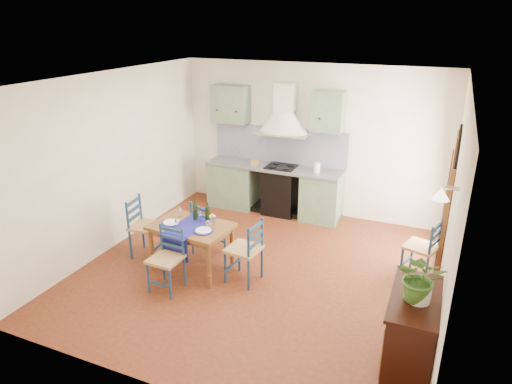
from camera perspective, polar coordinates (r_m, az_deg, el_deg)
floor at (r=6.91m, az=0.22°, el=-9.83°), size 5.00×5.00×0.00m
back_wall at (r=8.60m, az=3.31°, el=4.17°), size 5.00×0.96×2.80m
right_wall at (r=6.15m, az=23.26°, el=-1.81°), size 0.26×5.00×2.80m
left_wall at (r=7.59m, az=-17.47°, el=3.63°), size 0.04×5.00×2.80m
ceiling at (r=5.97m, az=0.25°, el=13.92°), size 5.00×5.00×0.01m
dining_table at (r=6.73m, az=-8.10°, el=-4.77°), size 1.20×0.91×1.04m
chair_near at (r=6.41m, az=-11.09°, el=-8.18°), size 0.43×0.43×0.89m
chair_far at (r=7.20m, az=-6.17°, el=-4.41°), size 0.53×0.53×0.90m
chair_left at (r=7.34m, az=-13.78°, el=-4.19°), size 0.49×0.49×0.95m
chair_right at (r=6.44m, az=-1.30°, el=-7.28°), size 0.49×0.49×0.95m
chair_spare at (r=6.96m, az=20.17°, el=-6.58°), size 0.54×0.54×0.91m
sideboard at (r=5.18m, az=18.82°, el=-16.16°), size 0.50×1.05×0.94m
potted_plant at (r=4.76m, az=19.89°, el=-10.07°), size 0.46×0.40×0.51m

